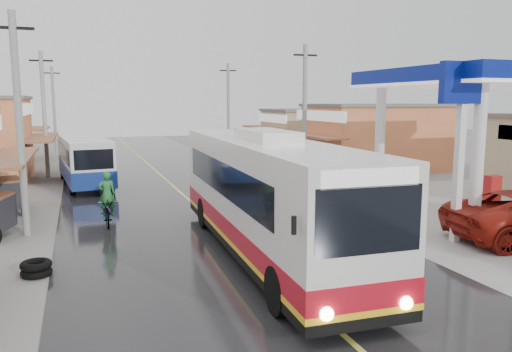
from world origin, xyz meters
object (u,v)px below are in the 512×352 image
object	(u,v)px
cyclist	(107,208)
tricycle_far	(5,194)
second_bus	(85,160)
coach_bus	(265,196)
tyre_stack	(36,268)

from	to	relation	value
cyclist	tricycle_far	size ratio (longest dim) A/B	1.04
second_bus	tricycle_far	xyz separation A→B (m)	(-3.42, -6.54, -0.62)
coach_bus	tyre_stack	size ratio (longest dim) A/B	14.87
coach_bus	tricycle_far	xyz separation A→B (m)	(-8.64, 9.37, -1.04)
tyre_stack	second_bus	bearing A→B (deg)	84.20
cyclist	tyre_stack	size ratio (longest dim) A/B	2.52
second_bus	tricycle_far	bearing A→B (deg)	-123.26
second_bus	tyre_stack	xyz separation A→B (m)	(-1.59, -15.62, -1.28)
tricycle_far	cyclist	bearing A→B (deg)	-55.53
tricycle_far	tyre_stack	xyz separation A→B (m)	(1.83, -9.08, -0.66)
cyclist	coach_bus	bearing A→B (deg)	-50.64
coach_bus	cyclist	xyz separation A→B (m)	(-4.55, 5.66, -1.21)
second_bus	tyre_stack	size ratio (longest dim) A/B	9.90
second_bus	tricycle_far	size ratio (longest dim) A/B	4.08
cyclist	tricycle_far	bearing A→B (deg)	138.37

